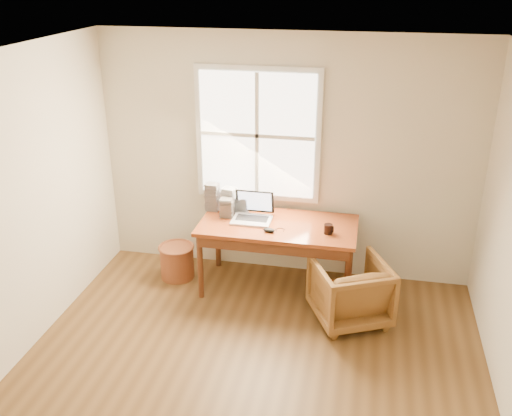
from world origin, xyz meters
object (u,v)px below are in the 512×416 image
at_px(desk, 278,225).
at_px(laptop, 251,206).
at_px(coffee_mug, 328,229).
at_px(armchair, 350,291).
at_px(cd_stack_a, 230,200).
at_px(wicker_stool, 177,262).

bearing_deg(desk, laptop, 179.98).
height_order(laptop, coffee_mug, laptop).
bearing_deg(armchair, coffee_mug, -75.72).
bearing_deg(coffee_mug, armchair, -37.53).
bearing_deg(coffee_mug, cd_stack_a, 175.69).
xyz_separation_m(wicker_stool, coffee_mug, (1.63, -0.12, 0.62)).
relative_size(desk, coffee_mug, 16.49).
bearing_deg(coffee_mug, desk, 179.26).
bearing_deg(laptop, cd_stack_a, 143.59).
bearing_deg(cd_stack_a, armchair, -25.61).
relative_size(coffee_mug, cd_stack_a, 0.37).
bearing_deg(armchair, desk, -54.79).
bearing_deg(wicker_stool, coffee_mug, -4.31).
bearing_deg(desk, cd_stack_a, 159.85).
xyz_separation_m(laptop, cd_stack_a, (-0.28, 0.20, -0.03)).
distance_m(desk, coffee_mug, 0.54).
distance_m(desk, wicker_stool, 1.24).
distance_m(laptop, coffee_mug, 0.81).
distance_m(wicker_stool, laptop, 1.11).
relative_size(desk, cd_stack_a, 6.03).
xyz_separation_m(desk, coffee_mug, (0.52, -0.12, 0.07)).
xyz_separation_m(wicker_stool, laptop, (0.84, 0.00, 0.73)).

